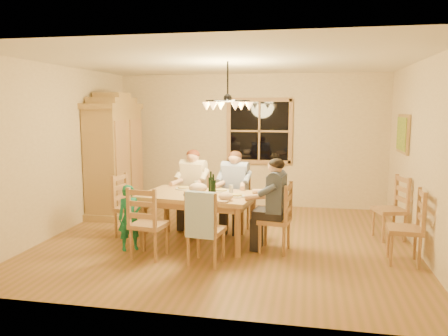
% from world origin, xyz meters
% --- Properties ---
extents(floor, '(5.50, 5.50, 0.00)m').
position_xyz_m(floor, '(0.00, 0.00, 0.00)').
color(floor, olive).
rests_on(floor, ground).
extents(ceiling, '(5.50, 5.00, 0.02)m').
position_xyz_m(ceiling, '(0.00, 0.00, 2.70)').
color(ceiling, white).
rests_on(ceiling, wall_back).
extents(wall_back, '(5.50, 0.02, 2.70)m').
position_xyz_m(wall_back, '(0.00, 2.50, 1.35)').
color(wall_back, beige).
rests_on(wall_back, floor).
extents(wall_left, '(0.02, 5.00, 2.70)m').
position_xyz_m(wall_left, '(-2.75, 0.00, 1.35)').
color(wall_left, beige).
rests_on(wall_left, floor).
extents(wall_right, '(0.02, 5.00, 2.70)m').
position_xyz_m(wall_right, '(2.75, 0.00, 1.35)').
color(wall_right, beige).
rests_on(wall_right, floor).
extents(window, '(1.30, 0.06, 1.30)m').
position_xyz_m(window, '(0.20, 2.47, 1.55)').
color(window, black).
rests_on(window, wall_back).
extents(painting, '(0.06, 0.78, 0.64)m').
position_xyz_m(painting, '(2.71, 1.20, 1.60)').
color(painting, '#9E7D44').
rests_on(painting, wall_right).
extents(chandelier, '(0.77, 0.68, 0.71)m').
position_xyz_m(chandelier, '(-0.00, 0.00, 2.08)').
color(chandelier, black).
rests_on(chandelier, ceiling).
extents(armoire, '(0.66, 1.40, 2.30)m').
position_xyz_m(armoire, '(-2.42, 1.28, 1.06)').
color(armoire, '#9E7D44').
rests_on(armoire, floor).
extents(dining_table, '(1.78, 1.22, 0.76)m').
position_xyz_m(dining_table, '(-0.40, -0.23, 0.66)').
color(dining_table, '#B27A4F').
rests_on(dining_table, floor).
extents(chair_far_left, '(0.49, 0.47, 0.99)m').
position_xyz_m(chair_far_left, '(-0.70, 0.60, 0.30)').
color(chair_far_left, '#A27347').
rests_on(chair_far_left, floor).
extents(chair_far_right, '(0.49, 0.47, 0.99)m').
position_xyz_m(chair_far_right, '(0.03, 0.50, 0.30)').
color(chair_far_right, '#A27347').
rests_on(chair_far_right, floor).
extents(chair_near_left, '(0.49, 0.47, 0.99)m').
position_xyz_m(chair_near_left, '(-0.91, -0.95, 0.30)').
color(chair_near_left, '#A27347').
rests_on(chair_near_left, floor).
extents(chair_near_right, '(0.49, 0.47, 0.99)m').
position_xyz_m(chair_near_right, '(-0.09, -1.06, 0.30)').
color(chair_near_right, '#A27347').
rests_on(chair_near_right, floor).
extents(chair_end_left, '(0.47, 0.49, 0.99)m').
position_xyz_m(chair_end_left, '(-1.54, -0.08, 0.30)').
color(chair_end_left, '#A27347').
rests_on(chair_end_left, floor).
extents(chair_end_right, '(0.47, 0.49, 0.99)m').
position_xyz_m(chair_end_right, '(0.75, -0.38, 0.30)').
color(chair_end_right, '#A27347').
rests_on(chair_end_right, floor).
extents(adult_woman, '(0.43, 0.47, 0.87)m').
position_xyz_m(adult_woman, '(-0.70, 0.60, 0.84)').
color(adult_woman, beige).
rests_on(adult_woman, floor).
extents(adult_plaid_man, '(0.43, 0.47, 0.87)m').
position_xyz_m(adult_plaid_man, '(0.03, 0.50, 0.84)').
color(adult_plaid_man, '#354893').
rests_on(adult_plaid_man, floor).
extents(adult_slate_man, '(0.47, 0.43, 0.87)m').
position_xyz_m(adult_slate_man, '(0.75, -0.38, 0.84)').
color(adult_slate_man, '#434D6B').
rests_on(adult_slate_man, floor).
extents(towel, '(0.39, 0.15, 0.58)m').
position_xyz_m(towel, '(-0.11, -1.25, 0.70)').
color(towel, '#A8C1E4').
rests_on(towel, chair_near_right).
extents(wine_bottle_a, '(0.08, 0.08, 0.33)m').
position_xyz_m(wine_bottle_a, '(-0.22, -0.16, 0.93)').
color(wine_bottle_a, black).
rests_on(wine_bottle_a, dining_table).
extents(wine_bottle_b, '(0.08, 0.08, 0.33)m').
position_xyz_m(wine_bottle_b, '(-0.13, -0.40, 0.93)').
color(wine_bottle_b, black).
rests_on(wine_bottle_b, dining_table).
extents(plate_woman, '(0.26, 0.26, 0.02)m').
position_xyz_m(plate_woman, '(-0.72, 0.08, 0.77)').
color(plate_woman, white).
rests_on(plate_woman, dining_table).
extents(plate_plaid, '(0.26, 0.26, 0.02)m').
position_xyz_m(plate_plaid, '(-0.09, -0.02, 0.77)').
color(plate_plaid, white).
rests_on(plate_plaid, dining_table).
extents(plate_slate, '(0.26, 0.26, 0.02)m').
position_xyz_m(plate_slate, '(0.19, -0.33, 0.77)').
color(plate_slate, white).
rests_on(plate_slate, dining_table).
extents(wine_glass_a, '(0.06, 0.06, 0.14)m').
position_xyz_m(wine_glass_a, '(-0.50, 0.05, 0.83)').
color(wine_glass_a, silver).
rests_on(wine_glass_a, dining_table).
extents(wine_glass_b, '(0.06, 0.06, 0.14)m').
position_xyz_m(wine_glass_b, '(0.09, -0.19, 0.83)').
color(wine_glass_b, silver).
rests_on(wine_glass_b, dining_table).
extents(cap, '(0.20, 0.20, 0.11)m').
position_xyz_m(cap, '(0.09, -0.61, 0.82)').
color(cap, beige).
rests_on(cap, dining_table).
extents(napkin, '(0.20, 0.16, 0.03)m').
position_xyz_m(napkin, '(-0.48, -0.37, 0.78)').
color(napkin, slate).
rests_on(napkin, dining_table).
extents(cloth_bundle, '(0.28, 0.22, 0.15)m').
position_xyz_m(cloth_bundle, '(-0.42, -0.18, 0.84)').
color(cloth_bundle, beige).
rests_on(cloth_bundle, dining_table).
extents(child, '(0.41, 0.39, 0.94)m').
position_xyz_m(child, '(-1.29, -0.71, 0.47)').
color(child, '#1B7A5C').
rests_on(child, floor).
extents(chair_spare_front, '(0.45, 0.47, 0.99)m').
position_xyz_m(chair_spare_front, '(2.45, -0.53, 0.30)').
color(chair_spare_front, '#A27347').
rests_on(chair_spare_front, floor).
extents(chair_spare_back, '(0.53, 0.54, 0.99)m').
position_xyz_m(chair_spare_back, '(2.45, 0.55, 0.30)').
color(chair_spare_back, '#A27347').
rests_on(chair_spare_back, floor).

